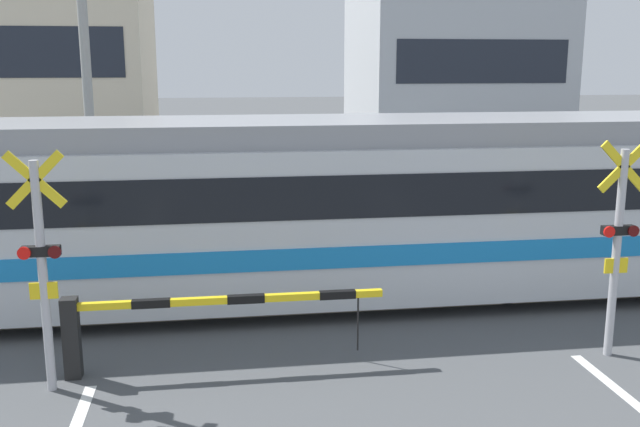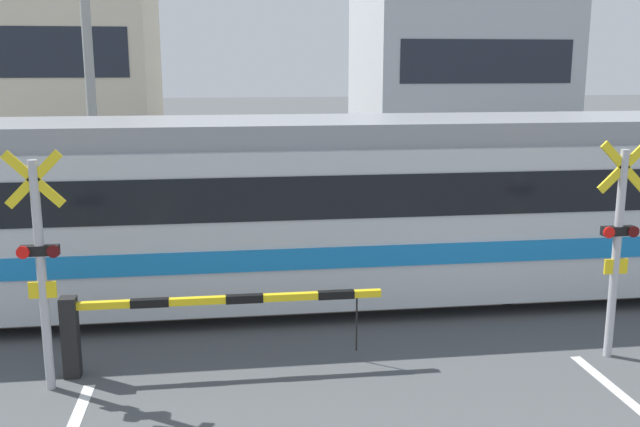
{
  "view_description": "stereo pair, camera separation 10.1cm",
  "coord_description": "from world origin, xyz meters",
  "px_view_note": "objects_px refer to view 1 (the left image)",
  "views": [
    {
      "loc": [
        -1.57,
        -2.23,
        3.89
      ],
      "look_at": [
        0.0,
        8.41,
        1.6
      ],
      "focal_mm": 40.0,
      "sensor_mm": 36.0,
      "label": 1
    },
    {
      "loc": [
        -1.47,
        -2.25,
        3.89
      ],
      "look_at": [
        0.0,
        8.41,
        1.6
      ],
      "focal_mm": 40.0,
      "sensor_mm": 36.0,
      "label": 2
    }
  ],
  "objects_px": {
    "crossing_signal_left": "(42,262)",
    "crossing_signal_right": "(617,240)",
    "commuter_train": "(109,210)",
    "crossing_barrier_far": "(404,215)",
    "pedestrian": "(285,195)",
    "crossing_barrier_near": "(160,317)"
  },
  "relations": [
    {
      "from": "crossing_signal_left",
      "to": "crossing_signal_right",
      "type": "bearing_deg",
      "value": 0.0
    },
    {
      "from": "commuter_train",
      "to": "crossing_barrier_far",
      "type": "relative_size",
      "value": 5.06
    },
    {
      "from": "commuter_train",
      "to": "crossing_signal_left",
      "type": "distance_m",
      "value": 2.95
    },
    {
      "from": "crossing_signal_left",
      "to": "pedestrian",
      "type": "xyz_separation_m",
      "value": [
        3.6,
        7.77,
        -0.72
      ]
    },
    {
      "from": "crossing_barrier_far",
      "to": "crossing_signal_left",
      "type": "distance_m",
      "value": 8.4
    },
    {
      "from": "crossing_barrier_far",
      "to": "crossing_signal_right",
      "type": "distance_m",
      "value": 6.08
    },
    {
      "from": "crossing_barrier_far",
      "to": "crossing_barrier_near",
      "type": "bearing_deg",
      "value": -129.88
    },
    {
      "from": "crossing_barrier_far",
      "to": "crossing_signal_left",
      "type": "relative_size",
      "value": 1.39
    },
    {
      "from": "crossing_barrier_near",
      "to": "crossing_signal_right",
      "type": "bearing_deg",
      "value": -3.07
    },
    {
      "from": "commuter_train",
      "to": "crossing_barrier_near",
      "type": "distance_m",
      "value": 2.9
    },
    {
      "from": "crossing_signal_left",
      "to": "crossing_barrier_far",
      "type": "bearing_deg",
      "value": 44.69
    },
    {
      "from": "commuter_train",
      "to": "crossing_signal_left",
      "type": "height_order",
      "value": "commuter_train"
    },
    {
      "from": "commuter_train",
      "to": "crossing_signal_right",
      "type": "bearing_deg",
      "value": -23.04
    },
    {
      "from": "commuter_train",
      "to": "pedestrian",
      "type": "height_order",
      "value": "commuter_train"
    },
    {
      "from": "crossing_barrier_near",
      "to": "pedestrian",
      "type": "distance_m",
      "value": 7.8
    },
    {
      "from": "commuter_train",
      "to": "crossing_barrier_near",
      "type": "relative_size",
      "value": 5.06
    },
    {
      "from": "crossing_barrier_near",
      "to": "crossing_barrier_far",
      "type": "relative_size",
      "value": 1.0
    },
    {
      "from": "commuter_train",
      "to": "crossing_barrier_far",
      "type": "bearing_deg",
      "value": 27.9
    },
    {
      "from": "crossing_signal_right",
      "to": "commuter_train",
      "type": "bearing_deg",
      "value": 156.96
    },
    {
      "from": "commuter_train",
      "to": "crossing_barrier_far",
      "type": "distance_m",
      "value": 6.37
    },
    {
      "from": "crossing_barrier_near",
      "to": "pedestrian",
      "type": "relative_size",
      "value": 2.62
    },
    {
      "from": "crossing_barrier_near",
      "to": "crossing_barrier_far",
      "type": "height_order",
      "value": "same"
    }
  ]
}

